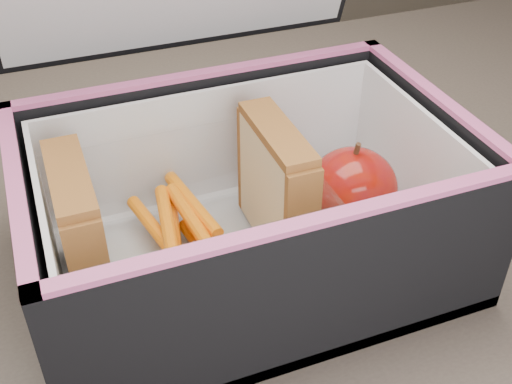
% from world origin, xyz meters
% --- Properties ---
extents(kitchen_table, '(1.20, 0.80, 0.75)m').
position_xyz_m(kitchen_table, '(0.00, 0.00, 0.66)').
color(kitchen_table, brown).
rests_on(kitchen_table, ground).
extents(lunch_bag, '(0.31, 0.28, 0.31)m').
position_xyz_m(lunch_bag, '(0.01, -0.02, 0.82)').
color(lunch_bag, black).
rests_on(lunch_bag, kitchen_table).
extents(plastic_tub, '(0.19, 0.14, 0.08)m').
position_xyz_m(plastic_tub, '(-0.03, -0.02, 0.80)').
color(plastic_tub, white).
rests_on(plastic_tub, lunch_bag).
extents(sandwich_left, '(0.03, 0.09, 0.10)m').
position_xyz_m(sandwich_left, '(-0.11, -0.02, 0.82)').
color(sandwich_left, beige).
rests_on(sandwich_left, plastic_tub).
extents(sandwich_right, '(0.03, 0.09, 0.10)m').
position_xyz_m(sandwich_right, '(0.04, -0.02, 0.82)').
color(sandwich_right, beige).
rests_on(sandwich_right, plastic_tub).
extents(carrot_sticks, '(0.06, 0.14, 0.03)m').
position_xyz_m(carrot_sticks, '(-0.03, -0.02, 0.78)').
color(carrot_sticks, '#FF6C02').
rests_on(carrot_sticks, plastic_tub).
extents(paper_napkin, '(0.09, 0.09, 0.01)m').
position_xyz_m(paper_napkin, '(0.11, -0.03, 0.77)').
color(paper_napkin, white).
rests_on(paper_napkin, lunch_bag).
extents(red_apple, '(0.08, 0.08, 0.07)m').
position_xyz_m(red_apple, '(0.10, -0.03, 0.80)').
color(red_apple, maroon).
rests_on(red_apple, paper_napkin).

